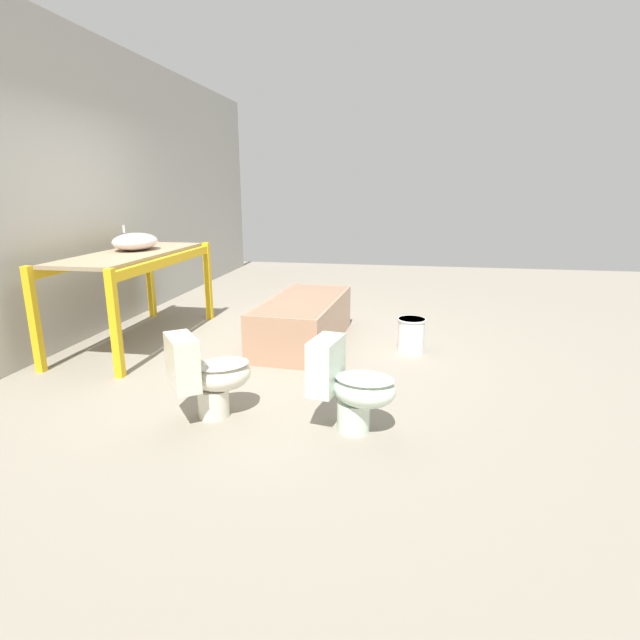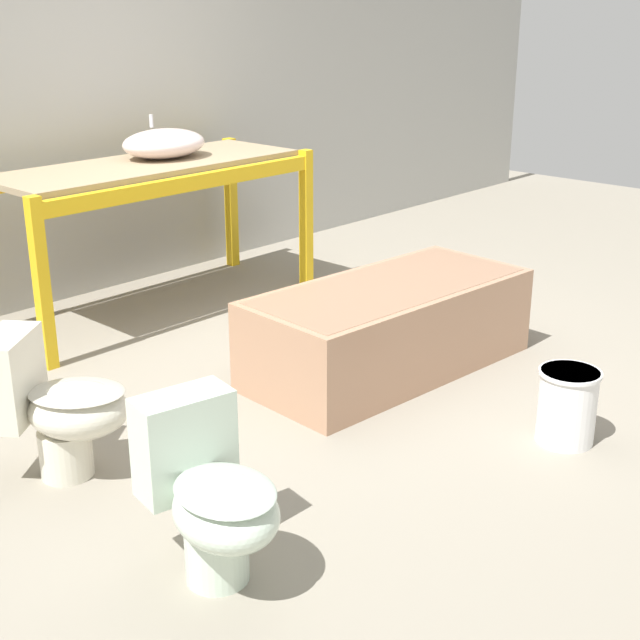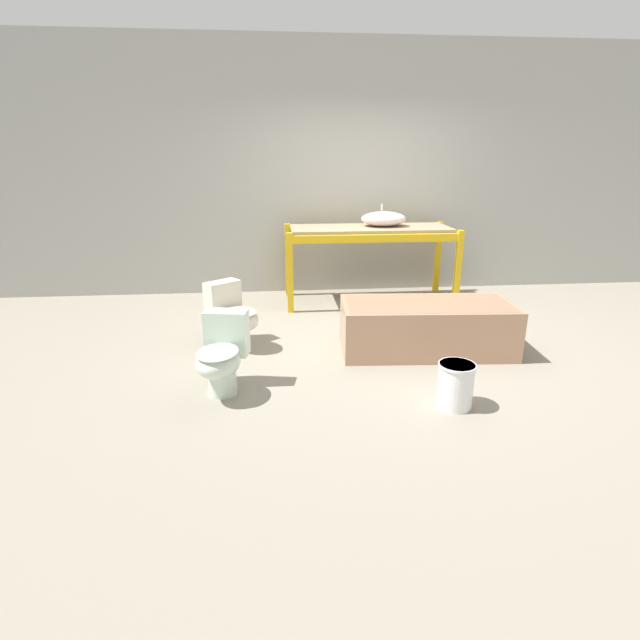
{
  "view_description": "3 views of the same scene",
  "coord_description": "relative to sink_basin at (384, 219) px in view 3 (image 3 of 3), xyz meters",
  "views": [
    {
      "loc": [
        -4.64,
        -1.51,
        1.6
      ],
      "look_at": [
        -0.67,
        -0.81,
        0.53
      ],
      "focal_mm": 28.0,
      "sensor_mm": 36.0,
      "label": 1
    },
    {
      "loc": [
        -3.24,
        -3.23,
        1.9
      ],
      "look_at": [
        -0.71,
        -0.9,
        0.66
      ],
      "focal_mm": 50.0,
      "sensor_mm": 36.0,
      "label": 2
    },
    {
      "loc": [
        -1.13,
        -4.83,
        1.81
      ],
      "look_at": [
        -0.75,
        -0.91,
        0.5
      ],
      "focal_mm": 28.0,
      "sensor_mm": 36.0,
      "label": 3
    }
  ],
  "objects": [
    {
      "name": "ground_plane",
      "position": [
        -0.26,
        -1.35,
        -1.04
      ],
      "size": [
        12.0,
        12.0,
        0.0
      ],
      "primitive_type": "plane",
      "color": "gray"
    },
    {
      "name": "bathtub_main",
      "position": [
        0.06,
        -1.8,
        -0.77
      ],
      "size": [
        1.65,
        0.82,
        0.48
      ],
      "rotation": [
        0.0,
        0.0,
        -0.07
      ],
      "color": "tan",
      "rests_on": "ground_plane"
    },
    {
      "name": "toilet_far",
      "position": [
        -1.81,
        -2.52,
        -0.72
      ],
      "size": [
        0.44,
        0.62,
        0.63
      ],
      "rotation": [
        0.0,
        0.0,
        -0.19
      ],
      "color": "silver",
      "rests_on": "ground_plane"
    },
    {
      "name": "sink_basin",
      "position": [
        0.0,
        0.0,
        0.0
      ],
      "size": [
        0.56,
        0.43,
        0.26
      ],
      "color": "silver",
      "rests_on": "shelving_rack"
    },
    {
      "name": "warehouse_wall_rear",
      "position": [
        -0.26,
        0.59,
        0.56
      ],
      "size": [
        10.8,
        0.08,
        3.2
      ],
      "color": "#ADADA8",
      "rests_on": "ground_plane"
    },
    {
      "name": "bucket_white",
      "position": [
        -0.06,
        -2.93,
        -0.86
      ],
      "size": [
        0.28,
        0.28,
        0.35
      ],
      "color": "white",
      "rests_on": "ground_plane"
    },
    {
      "name": "toilet_near",
      "position": [
        -1.79,
        -1.51,
        -0.72
      ],
      "size": [
        0.62,
        0.66,
        0.63
      ],
      "rotation": [
        0.0,
        0.0,
        0.66
      ],
      "color": "silver",
      "rests_on": "ground_plane"
    },
    {
      "name": "shelving_rack",
      "position": [
        -0.17,
        -0.05,
        -0.22
      ],
      "size": [
        2.11,
        0.84,
        0.95
      ],
      "color": "yellow",
      "rests_on": "ground_plane"
    }
  ]
}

